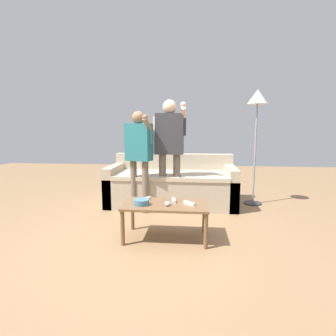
{
  "coord_description": "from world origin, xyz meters",
  "views": [
    {
      "loc": [
        0.55,
        -2.85,
        1.22
      ],
      "look_at": [
        0.22,
        0.47,
        0.72
      ],
      "focal_mm": 28.44,
      "sensor_mm": 36.0,
      "label": 1
    }
  ],
  "objects": [
    {
      "name": "player_left",
      "position": [
        -0.24,
        0.89,
        0.92
      ],
      "size": [
        0.42,
        0.39,
        1.46
      ],
      "color": "#756656",
      "rests_on": "ground"
    },
    {
      "name": "coffee_table",
      "position": [
        0.24,
        -0.02,
        0.35
      ],
      "size": [
        0.93,
        0.51,
        0.4
      ],
      "color": "brown",
      "rests_on": "ground"
    },
    {
      "name": "game_remote_wand_spare",
      "position": [
        -0.0,
        0.1,
        0.41
      ],
      "size": [
        0.1,
        0.16,
        0.03
      ],
      "color": "white",
      "rests_on": "coffee_table"
    },
    {
      "name": "ground_plane",
      "position": [
        0.0,
        0.0,
        0.0
      ],
      "size": [
        12.0,
        12.0,
        0.0
      ],
      "primitive_type": "plane",
      "color": "#93704C"
    },
    {
      "name": "player_center",
      "position": [
        0.19,
        1.02,
        1.03
      ],
      "size": [
        0.48,
        0.32,
        1.63
      ],
      "color": "#756656",
      "rests_on": "ground"
    },
    {
      "name": "game_remote_nunchuk",
      "position": [
        0.27,
        -0.1,
        0.42
      ],
      "size": [
        0.06,
        0.09,
        0.05
      ],
      "color": "white",
      "rests_on": "coffee_table"
    },
    {
      "name": "snack_bowl",
      "position": [
        -0.02,
        -0.09,
        0.43
      ],
      "size": [
        0.17,
        0.17,
        0.06
      ],
      "primitive_type": "cylinder",
      "color": "teal",
      "rests_on": "coffee_table"
    },
    {
      "name": "game_remote_wand_near",
      "position": [
        0.32,
        0.06,
        0.41
      ],
      "size": [
        0.06,
        0.15,
        0.03
      ],
      "color": "white",
      "rests_on": "coffee_table"
    },
    {
      "name": "floor_lamp",
      "position": [
        1.51,
        1.49,
        1.55
      ],
      "size": [
        0.31,
        0.31,
        1.82
      ],
      "color": "#2D2D33",
      "rests_on": "ground"
    },
    {
      "name": "game_remote_wand_far",
      "position": [
        0.5,
        -0.03,
        0.41
      ],
      "size": [
        0.14,
        0.14,
        0.03
      ],
      "color": "white",
      "rests_on": "coffee_table"
    },
    {
      "name": "couch",
      "position": [
        0.19,
        1.4,
        0.3
      ],
      "size": [
        2.02,
        0.95,
        0.79
      ],
      "color": "#B7A88E",
      "rests_on": "ground"
    }
  ]
}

